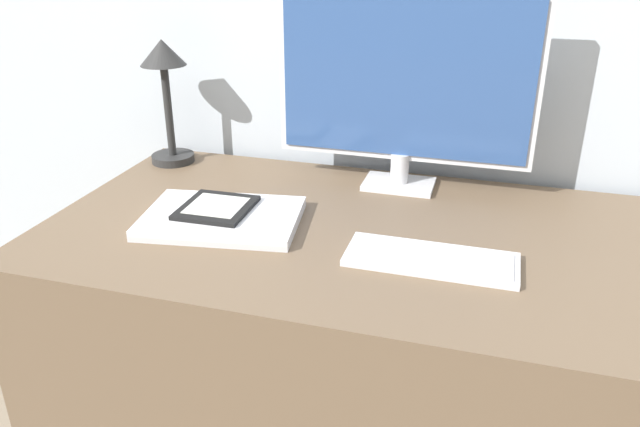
{
  "coord_description": "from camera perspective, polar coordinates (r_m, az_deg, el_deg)",
  "views": [
    {
      "loc": [
        0.24,
        -0.94,
        1.28
      ],
      "look_at": [
        -0.07,
        0.1,
        0.79
      ],
      "focal_mm": 35.0,
      "sensor_mm": 36.0,
      "label": 1
    }
  ],
  "objects": [
    {
      "name": "desk",
      "position": [
        1.46,
        3.47,
        -14.37
      ],
      "size": [
        1.3,
        0.7,
        0.73
      ],
      "color": "brown",
      "rests_on": "ground_plane"
    },
    {
      "name": "monitor",
      "position": [
        1.42,
        7.73,
        11.53
      ],
      "size": [
        0.58,
        0.11,
        0.44
      ],
      "color": "silver",
      "rests_on": "desk"
    },
    {
      "name": "keyboard",
      "position": [
        1.16,
        10.12,
        -4.13
      ],
      "size": [
        0.31,
        0.12,
        0.01
      ],
      "color": "silver",
      "rests_on": "desk"
    },
    {
      "name": "laptop",
      "position": [
        1.3,
        -8.96,
        -0.42
      ],
      "size": [
        0.35,
        0.27,
        0.02
      ],
      "color": "silver",
      "rests_on": "desk"
    },
    {
      "name": "ereader",
      "position": [
        1.32,
        -9.45,
        0.55
      ],
      "size": [
        0.14,
        0.15,
        0.01
      ],
      "color": "black",
      "rests_on": "laptop"
    },
    {
      "name": "desk_lamp",
      "position": [
        1.63,
        -13.97,
        11.71
      ],
      "size": [
        0.11,
        0.11,
        0.31
      ],
      "color": "#282828",
      "rests_on": "desk"
    }
  ]
}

